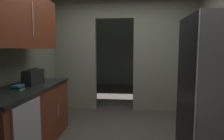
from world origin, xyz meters
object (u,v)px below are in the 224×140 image
(refrigerator, at_px, (222,96))
(dishwasher, at_px, (29,138))
(boombox, at_px, (33,77))
(book_stack, at_px, (18,88))

(refrigerator, xyz_separation_m, dishwasher, (-2.18, -0.28, -0.48))
(boombox, relative_size, book_stack, 2.37)
(boombox, xyz_separation_m, book_stack, (0.02, -0.42, -0.08))
(boombox, bearing_deg, book_stack, -87.57)
(dishwasher, distance_m, book_stack, 0.67)
(boombox, height_order, book_stack, boombox)
(book_stack, bearing_deg, refrigerator, -0.77)
(refrigerator, bearing_deg, boombox, 169.62)
(dishwasher, height_order, book_stack, book_stack)
(dishwasher, relative_size, boombox, 2.05)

